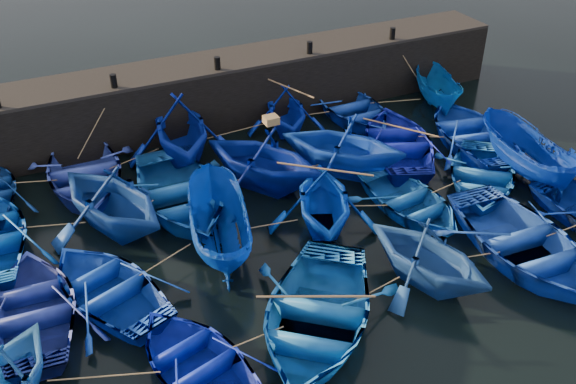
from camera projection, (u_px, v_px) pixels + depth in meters
name	position (u px, v px, depth m)	size (l,w,h in m)	color
ground	(334.00, 265.00, 19.02)	(120.00, 120.00, 0.00)	black
quay_wall	(212.00, 93.00, 26.30)	(26.00, 2.50, 2.50)	black
quay_top	(210.00, 63.00, 25.58)	(26.00, 2.50, 0.12)	black
bollard_1	(114.00, 81.00, 23.30)	(0.24, 0.24, 0.50)	black
bollard_2	(217.00, 63.00, 24.73)	(0.24, 0.24, 0.50)	black
bollard_3	(310.00, 48.00, 26.16)	(0.24, 0.24, 0.50)	black
bollard_4	(392.00, 33.00, 27.59)	(0.24, 0.24, 0.50)	black
boat_1	(84.00, 174.00, 22.28)	(3.91, 5.46, 1.13)	#2D40B2
boat_2	(180.00, 127.00, 23.75)	(4.08, 4.74, 2.49)	#071F95
boat_3	(286.00, 110.00, 25.63)	(3.19, 3.70, 1.95)	#0622BB
boat_4	(352.00, 108.00, 26.83)	(3.48, 4.86, 1.01)	#1035A5
boat_5	(438.00, 91.00, 27.66)	(1.51, 4.01, 1.55)	#06509B
boat_7	(111.00, 198.00, 19.84)	(4.00, 4.64, 2.44)	navy
boat_8	(180.00, 193.00, 21.22)	(4.08, 5.70, 1.18)	#1455AB
boat_9	(264.00, 157.00, 21.96)	(3.99, 4.63, 2.44)	#001378
boat_10	(343.00, 144.00, 22.79)	(3.92, 4.55, 2.39)	#0933A8
boat_11	(399.00, 141.00, 24.30)	(3.83, 5.35, 1.11)	#0B15A2
boat_12	(472.00, 132.00, 24.87)	(3.94, 5.51, 1.14)	#143DC3
boat_13	(34.00, 307.00, 16.79)	(3.44, 4.81, 1.00)	navy
boat_14	(108.00, 287.00, 17.49)	(3.30, 4.61, 0.96)	#0C37B7
boat_15	(218.00, 227.00, 19.09)	(1.77, 4.69, 1.81)	navy
boat_16	(324.00, 199.00, 20.04)	(3.50, 4.06, 2.14)	#0337C4
boat_17	(410.00, 201.00, 21.05)	(3.09, 4.32, 0.90)	#104FA4
boat_18	(481.00, 176.00, 22.30)	(3.42, 4.78, 0.99)	#1251A1
boat_19	(525.00, 155.00, 22.72)	(1.74, 4.63, 1.79)	navy
boat_20	(1.00, 382.00, 14.14)	(3.15, 3.65, 1.92)	blue
boat_21	(198.00, 362.00, 15.28)	(3.08, 4.30, 0.89)	#0517A6
boat_22	(315.00, 315.00, 16.42)	(4.07, 5.69, 1.18)	blue
boat_23	(428.00, 254.00, 17.77)	(3.41, 3.96, 2.08)	navy
boat_24	(524.00, 243.00, 18.94)	(4.11, 5.75, 1.19)	#1743B7
wooden_crate	(271.00, 120.00, 21.33)	(0.47, 0.43, 0.26)	olive
mooring_ropes	(257.00, 161.00, 22.39)	(18.29, 11.83, 2.10)	tan
loose_oars	(333.00, 157.00, 21.15)	(9.43, 12.57, 1.09)	#99724C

